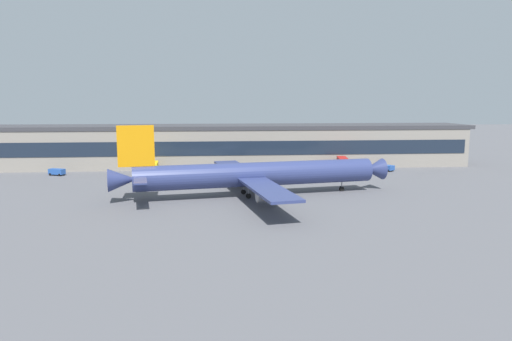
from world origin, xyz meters
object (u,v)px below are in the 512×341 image
belt_loader (273,170)px  crew_van (243,169)px  catering_truck (342,164)px  follow_me_car (57,172)px  pushback_tractor (386,167)px  fuel_truck (153,168)px  airliner (253,174)px

belt_loader → crew_van: size_ratio=1.18×
catering_truck → follow_me_car: (-81.70, -0.60, -1.20)m
pushback_tractor → crew_van: size_ratio=0.95×
fuel_truck → pushback_tractor: fuel_truck is taller
catering_truck → fuel_truck: bearing=-179.4°
follow_me_car → pushback_tractor: bearing=0.2°
airliner → follow_me_car: airliner is taller
airliner → follow_me_car: (-52.55, 32.97, -3.68)m
fuel_truck → crew_van: fuel_truck is taller
belt_loader → catering_truck: bearing=11.1°
pushback_tractor → follow_me_car: follow_me_car is taller
airliner → catering_truck: bearing=49.0°
fuel_truck → pushback_tractor: bearing=0.2°
catering_truck → crew_van: bearing=-174.0°
fuel_truck → belt_loader: (34.02, -3.57, -0.73)m
fuel_truck → belt_loader: 34.22m
catering_truck → follow_me_car: size_ratio=1.57×
crew_van → catering_truck: bearing=6.0°
pushback_tractor → belt_loader: bearing=-173.6°
catering_truck → belt_loader: size_ratio=1.12×
airliner → catering_truck: 44.53m
catering_truck → fuel_truck: size_ratio=0.88×
belt_loader → airliner: bearing=-105.1°
follow_me_car → fuel_truck: bearing=0.1°
airliner → crew_van: (-0.56, 30.46, -3.31)m
airliner → pushback_tractor: bearing=38.2°
pushback_tractor → airliner: bearing=-141.8°
airliner → fuel_truck: airliner is taller
airliner → fuel_truck: bearing=128.3°
catering_truck → airliner: bearing=-131.0°
belt_loader → crew_van: bearing=173.2°
catering_truck → follow_me_car: bearing=-179.6°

